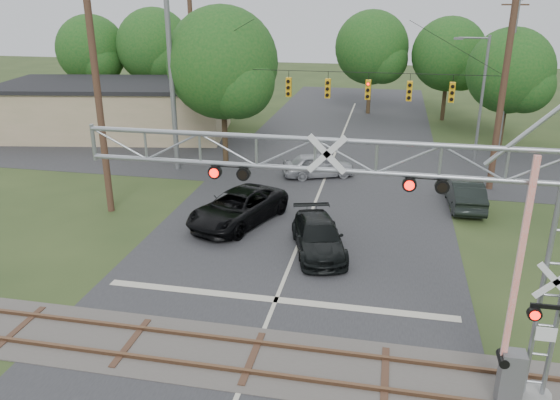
% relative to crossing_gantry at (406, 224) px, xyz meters
% --- Properties ---
extents(road_main, '(14.00, 90.00, 0.02)m').
position_rel_crossing_gantry_xyz_m(road_main, '(-4.21, 8.37, -5.00)').
color(road_main, '#2C2C2E').
rests_on(road_main, ground).
extents(road_cross, '(90.00, 12.00, 0.02)m').
position_rel_crossing_gantry_xyz_m(road_cross, '(-4.21, 22.37, -4.99)').
color(road_cross, '#2C2C2E').
rests_on(road_cross, ground).
extents(railroad_track, '(90.00, 3.20, 0.17)m').
position_rel_crossing_gantry_xyz_m(railroad_track, '(-4.21, 0.37, -4.97)').
color(railroad_track, '#4C4842').
rests_on(railroad_track, ground).
extents(crossing_gantry, '(12.79, 1.02, 8.02)m').
position_rel_crossing_gantry_xyz_m(crossing_gantry, '(0.00, 0.00, 0.00)').
color(crossing_gantry, gray).
rests_on(crossing_gantry, ground).
extents(traffic_signal_span, '(19.34, 0.36, 11.50)m').
position_rel_crossing_gantry_xyz_m(traffic_signal_span, '(-3.33, 18.37, 0.68)').
color(traffic_signal_span, slate).
rests_on(traffic_signal_span, ground).
extents(pickup_black, '(4.50, 6.33, 1.60)m').
position_rel_crossing_gantry_xyz_m(pickup_black, '(-7.52, 10.60, -4.20)').
color(pickup_black, black).
rests_on(pickup_black, ground).
extents(car_dark, '(3.26, 5.22, 1.41)m').
position_rel_crossing_gantry_xyz_m(car_dark, '(-3.26, 8.21, -4.30)').
color(car_dark, black).
rests_on(car_dark, ground).
extents(sedan_silver, '(4.68, 3.26, 1.48)m').
position_rel_crossing_gantry_xyz_m(sedan_silver, '(-4.68, 18.64, -4.27)').
color(sedan_silver, '#989A9F').
rests_on(sedan_silver, ground).
extents(suv_dark, '(1.80, 4.63, 1.50)m').
position_rel_crossing_gantry_xyz_m(suv_dark, '(3.52, 15.07, -4.25)').
color(suv_dark, black).
rests_on(suv_dark, ground).
extents(commercial_building, '(18.74, 11.74, 4.08)m').
position_rel_crossing_gantry_xyz_m(commercial_building, '(-21.95, 26.48, -2.96)').
color(commercial_building, tan).
rests_on(commercial_building, ground).
extents(streetlight, '(2.18, 0.23, 8.19)m').
position_rel_crossing_gantry_xyz_m(streetlight, '(4.86, 23.30, -0.43)').
color(streetlight, slate).
rests_on(streetlight, ground).
extents(utility_poles, '(25.73, 25.98, 14.36)m').
position_rel_crossing_gantry_xyz_m(utility_poles, '(-1.05, 20.27, 1.29)').
color(utility_poles, '#492B21').
rests_on(utility_poles, ground).
extents(treeline, '(54.45, 27.17, 9.98)m').
position_rel_crossing_gantry_xyz_m(treeline, '(-5.17, 30.62, 0.82)').
color(treeline, '#3B2C1B').
rests_on(treeline, ground).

